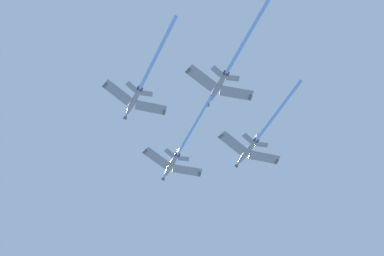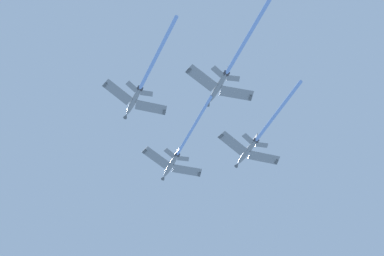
{
  "view_description": "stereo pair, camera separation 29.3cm",
  "coord_description": "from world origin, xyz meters",
  "px_view_note": "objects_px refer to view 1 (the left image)",
  "views": [
    {
      "loc": [
        49.55,
        -10.89,
        1.73
      ],
      "look_at": [
        -10.36,
        -13.93,
        177.28
      ],
      "focal_mm": 58.95,
      "sensor_mm": 36.0,
      "label": 1
    },
    {
      "loc": [
        49.56,
        -11.19,
        1.73
      ],
      "look_at": [
        -10.36,
        -13.93,
        177.28
      ],
      "focal_mm": 58.95,
      "sensor_mm": 36.0,
      "label": 2
    }
  ],
  "objects_px": {
    "jet_left_wing": "(142,85)",
    "jet_right_wing": "(257,139)",
    "jet_lead": "(177,155)",
    "jet_slot": "(227,71)"
  },
  "relations": [
    {
      "from": "jet_left_wing",
      "to": "jet_slot",
      "type": "distance_m",
      "value": 25.44
    },
    {
      "from": "jet_lead",
      "to": "jet_left_wing",
      "type": "bearing_deg",
      "value": -18.38
    },
    {
      "from": "jet_left_wing",
      "to": "jet_slot",
      "type": "bearing_deg",
      "value": 79.15
    },
    {
      "from": "jet_left_wing",
      "to": "jet_right_wing",
      "type": "distance_m",
      "value": 37.16
    },
    {
      "from": "jet_right_wing",
      "to": "jet_left_wing",
      "type": "bearing_deg",
      "value": -60.4
    },
    {
      "from": "jet_lead",
      "to": "jet_left_wing",
      "type": "relative_size",
      "value": 1.0
    },
    {
      "from": "jet_slot",
      "to": "jet_right_wing",
      "type": "bearing_deg",
      "value": 159.93
    },
    {
      "from": "jet_slot",
      "to": "jet_lead",
      "type": "bearing_deg",
      "value": -152.38
    },
    {
      "from": "jet_lead",
      "to": "jet_slot",
      "type": "bearing_deg",
      "value": 27.62
    },
    {
      "from": "jet_right_wing",
      "to": "jet_slot",
      "type": "distance_m",
      "value": 25.88
    }
  ]
}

